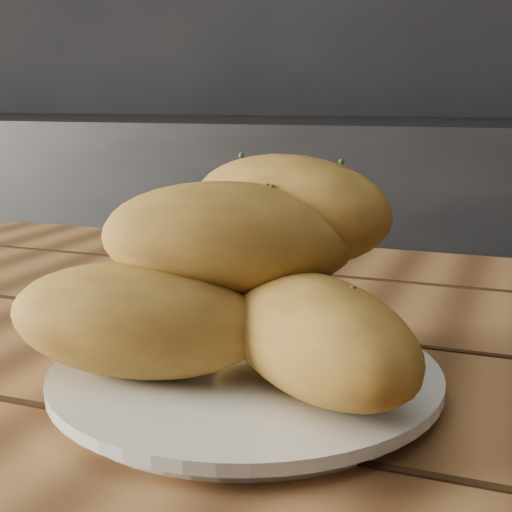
{
  "coord_description": "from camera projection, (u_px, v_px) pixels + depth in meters",
  "views": [
    {
      "loc": [
        0.6,
        0.25,
        0.95
      ],
      "look_at": [
        0.43,
        0.69,
        0.84
      ],
      "focal_mm": 50.0,
      "sensor_mm": 36.0,
      "label": 1
    }
  ],
  "objects": [
    {
      "name": "bread_rolls",
      "position": [
        245.0,
        279.0,
        0.47
      ],
      "size": [
        0.3,
        0.26,
        0.14
      ],
      "color": "#AC812F",
      "rests_on": "plate"
    },
    {
      "name": "plate",
      "position": [
        246.0,
        378.0,
        0.48
      ],
      "size": [
        0.26,
        0.26,
        0.02
      ],
      "color": "silver",
      "rests_on": "table"
    },
    {
      "name": "counter",
      "position": [
        234.0,
        318.0,
        1.64
      ],
      "size": [
        2.8,
        0.6,
        0.9
      ],
      "primitive_type": "cube",
      "color": "black",
      "rests_on": "ground"
    }
  ]
}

